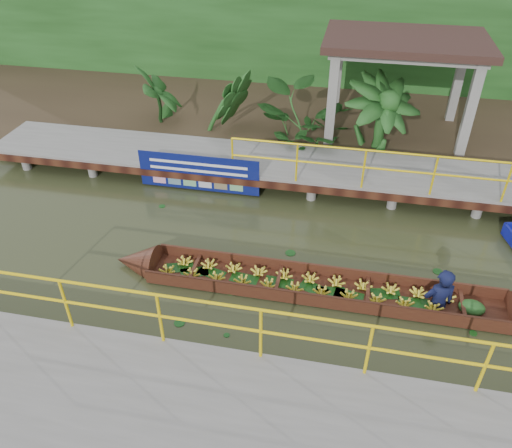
# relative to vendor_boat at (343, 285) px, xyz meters

# --- Properties ---
(ground) EXTENTS (80.00, 80.00, 0.00)m
(ground) POSITION_rel_vendor_boat_xyz_m (-1.98, 0.71, -0.26)
(ground) COLOR #2B3219
(ground) RESTS_ON ground
(land_strip) EXTENTS (30.00, 8.00, 0.45)m
(land_strip) POSITION_rel_vendor_boat_xyz_m (-1.98, 8.21, -0.03)
(land_strip) COLOR #35281A
(land_strip) RESTS_ON ground
(far_dock) EXTENTS (16.00, 2.06, 1.66)m
(far_dock) POSITION_rel_vendor_boat_xyz_m (-1.96, 4.14, 0.22)
(far_dock) COLOR slate
(far_dock) RESTS_ON ground
(near_dock) EXTENTS (18.00, 2.40, 1.73)m
(near_dock) POSITION_rel_vendor_boat_xyz_m (-0.98, -3.49, 0.04)
(near_dock) COLOR slate
(near_dock) RESTS_ON ground
(pavilion) EXTENTS (4.40, 3.00, 3.00)m
(pavilion) POSITION_rel_vendor_boat_xyz_m (1.02, 7.01, 2.56)
(pavilion) COLOR slate
(pavilion) RESTS_ON ground
(foliage_backdrop) EXTENTS (30.00, 0.80, 4.00)m
(foliage_backdrop) POSITION_rel_vendor_boat_xyz_m (-1.98, 10.71, 1.74)
(foliage_backdrop) COLOR #183E13
(foliage_backdrop) RESTS_ON ground
(vendor_boat) EXTENTS (8.69, 0.96, 2.08)m
(vendor_boat) POSITION_rel_vendor_boat_xyz_m (0.00, 0.00, 0.00)
(vendor_boat) COLOR #3A160F
(vendor_boat) RESTS_ON ground
(blue_banner) EXTENTS (3.16, 0.04, 0.99)m
(blue_banner) POSITION_rel_vendor_boat_xyz_m (-3.87, 3.19, 0.30)
(blue_banner) COLOR #0B1359
(blue_banner) RESTS_ON ground
(tropical_plants) EXTENTS (14.30, 1.30, 1.62)m
(tropical_plants) POSITION_rel_vendor_boat_xyz_m (0.27, 6.01, 1.00)
(tropical_plants) COLOR #183E13
(tropical_plants) RESTS_ON ground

